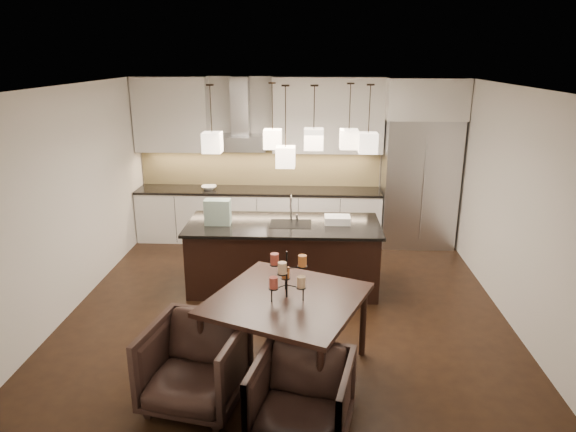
{
  "coord_description": "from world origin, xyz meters",
  "views": [
    {
      "loc": [
        0.32,
        -6.13,
        3.16
      ],
      "look_at": [
        0.0,
        0.2,
        1.15
      ],
      "focal_mm": 32.0,
      "sensor_mm": 36.0,
      "label": 1
    }
  ],
  "objects_px": {
    "refrigerator": "(419,183)",
    "armchair_right": "(302,400)",
    "island_body": "(283,257)",
    "dining_table": "(287,334)",
    "armchair_left": "(195,365)"
  },
  "relations": [
    {
      "from": "refrigerator",
      "to": "armchair_right",
      "type": "relative_size",
      "value": 2.6
    },
    {
      "from": "island_body",
      "to": "dining_table",
      "type": "relative_size",
      "value": 1.83
    },
    {
      "from": "dining_table",
      "to": "armchair_right",
      "type": "bearing_deg",
      "value": -57.13
    },
    {
      "from": "refrigerator",
      "to": "armchair_left",
      "type": "height_order",
      "value": "refrigerator"
    },
    {
      "from": "armchair_right",
      "to": "island_body",
      "type": "bearing_deg",
      "value": 108.5
    },
    {
      "from": "island_body",
      "to": "armchair_right",
      "type": "bearing_deg",
      "value": -84.2
    },
    {
      "from": "refrigerator",
      "to": "island_body",
      "type": "distance_m",
      "value": 2.94
    },
    {
      "from": "refrigerator",
      "to": "armchair_right",
      "type": "height_order",
      "value": "refrigerator"
    },
    {
      "from": "armchair_right",
      "to": "dining_table",
      "type": "bearing_deg",
      "value": 112.44
    },
    {
      "from": "armchair_left",
      "to": "armchair_right",
      "type": "distance_m",
      "value": 1.09
    },
    {
      "from": "island_body",
      "to": "dining_table",
      "type": "distance_m",
      "value": 2.02
    },
    {
      "from": "refrigerator",
      "to": "armchair_right",
      "type": "bearing_deg",
      "value": -110.84
    },
    {
      "from": "armchair_left",
      "to": "island_body",
      "type": "bearing_deg",
      "value": 86.61
    },
    {
      "from": "refrigerator",
      "to": "armchair_left",
      "type": "xyz_separation_m",
      "value": [
        -2.85,
        -4.44,
        -0.67
      ]
    },
    {
      "from": "dining_table",
      "to": "armchair_left",
      "type": "xyz_separation_m",
      "value": [
        -0.83,
        -0.56,
        -0.02
      ]
    }
  ]
}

